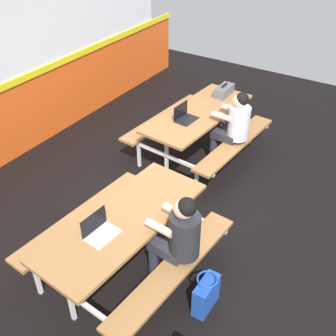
% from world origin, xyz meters
% --- Properties ---
extents(ground_plane, '(10.00, 10.00, 0.02)m').
position_xyz_m(ground_plane, '(0.00, 0.00, -0.01)').
color(ground_plane, black).
extents(accent_backdrop, '(8.00, 0.14, 2.60)m').
position_xyz_m(accent_backdrop, '(0.00, 2.66, 1.25)').
color(accent_backdrop, '#E55119').
rests_on(accent_backdrop, ground).
extents(picnic_table_left, '(1.99, 1.68, 0.74)m').
position_xyz_m(picnic_table_left, '(-1.21, -0.17, 0.58)').
color(picnic_table_left, '#9E6B3D').
rests_on(picnic_table_left, ground).
extents(picnic_table_right, '(1.99, 1.68, 0.74)m').
position_xyz_m(picnic_table_right, '(1.21, 0.30, 0.58)').
color(picnic_table_right, '#9E6B3D').
rests_on(picnic_table_right, ground).
extents(student_nearer, '(0.38, 0.53, 1.21)m').
position_xyz_m(student_nearer, '(-1.08, -0.74, 0.71)').
color(student_nearer, '#2D2D38').
rests_on(student_nearer, ground).
extents(student_further, '(0.38, 0.53, 1.21)m').
position_xyz_m(student_further, '(1.21, -0.26, 0.71)').
color(student_further, '#2D2D38').
rests_on(student_further, ground).
extents(laptop_silver, '(0.34, 0.24, 0.22)m').
position_xyz_m(laptop_silver, '(-1.50, -0.12, 0.79)').
color(laptop_silver, silver).
rests_on(laptop_silver, picnic_table_left).
extents(laptop_dark, '(0.34, 0.24, 0.22)m').
position_xyz_m(laptop_dark, '(0.90, 0.36, 0.79)').
color(laptop_dark, black).
rests_on(laptop_dark, picnic_table_right).
extents(toolbox_grey, '(0.40, 0.18, 0.18)m').
position_xyz_m(toolbox_grey, '(1.92, 0.25, 0.81)').
color(toolbox_grey, '#595B60').
rests_on(toolbox_grey, picnic_table_right).
extents(tote_bag_bright, '(0.34, 0.21, 0.43)m').
position_xyz_m(tote_bag_bright, '(-1.18, -1.14, 0.19)').
color(tote_bag_bright, '#1E47B2').
rests_on(tote_bag_bright, ground).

